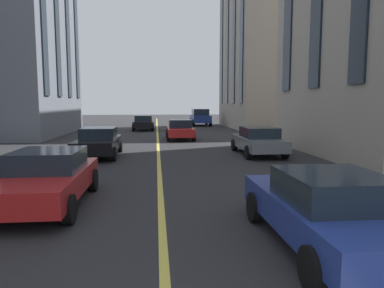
# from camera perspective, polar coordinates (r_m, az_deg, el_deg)

# --- Properties ---
(lane_centre_line) EXTENTS (80.00, 0.16, 0.01)m
(lane_centre_line) POSITION_cam_1_polar(r_m,az_deg,el_deg) (19.89, -5.40, -0.82)
(lane_centre_line) COLOR #D8C64C
(lane_centre_line) RESTS_ON ground_plane
(car_red_parked_b) EXTENTS (4.40, 1.95, 1.37)m
(car_red_parked_b) POSITION_cam_1_polar(r_m,az_deg,el_deg) (9.60, -22.11, -4.99)
(car_red_parked_b) COLOR #B21E1E
(car_red_parked_b) RESTS_ON ground_plane
(car_grey_mid) EXTENTS (4.40, 1.95, 1.37)m
(car_grey_mid) POSITION_cam_1_polar(r_m,az_deg,el_deg) (17.94, 10.48, 0.54)
(car_grey_mid) COLOR slate
(car_grey_mid) RESTS_ON ground_plane
(car_blue_far) EXTENTS (4.70, 2.14, 1.88)m
(car_blue_far) POSITION_cam_1_polar(r_m,az_deg,el_deg) (40.80, 1.32, 4.32)
(car_blue_far) COLOR navy
(car_blue_far) RESTS_ON ground_plane
(car_black_parked_a) EXTENTS (4.40, 1.95, 1.37)m
(car_black_parked_a) POSITION_cam_1_polar(r_m,az_deg,el_deg) (34.27, -7.74, 3.40)
(car_black_parked_a) COLOR black
(car_black_parked_a) RESTS_ON ground_plane
(car_blue_near) EXTENTS (4.40, 1.95, 1.37)m
(car_blue_near) POSITION_cam_1_polar(r_m,az_deg,el_deg) (6.76, 20.75, -9.68)
(car_blue_near) COLOR navy
(car_blue_near) RESTS_ON ground_plane
(car_black_trailing) EXTENTS (4.40, 1.95, 1.37)m
(car_black_trailing) POSITION_cam_1_polar(r_m,az_deg,el_deg) (17.67, -14.66, 0.35)
(car_black_trailing) COLOR black
(car_black_trailing) RESTS_ON ground_plane
(car_red_oncoming) EXTENTS (3.90, 1.89, 1.40)m
(car_red_oncoming) POSITION_cam_1_polar(r_m,az_deg,el_deg) (25.00, -1.93, 2.31)
(car_red_oncoming) COLOR #B21E1E
(car_red_oncoming) RESTS_ON ground_plane
(building_right_near) EXTENTS (12.93, 13.62, 17.96)m
(building_right_near) POSITION_cam_1_polar(r_m,az_deg,el_deg) (39.68, 16.16, 15.62)
(building_right_near) COLOR #A89E8E
(building_right_near) RESTS_ON ground_plane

